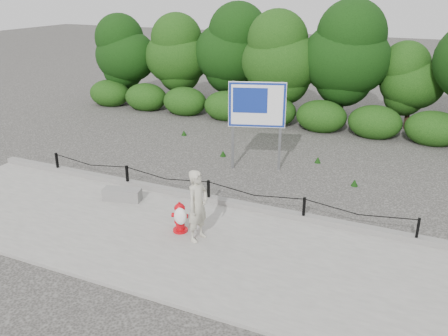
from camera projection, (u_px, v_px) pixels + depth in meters
name	position (u px, v px, depth m)	size (l,w,h in m)	color
ground	(209.00, 205.00, 12.22)	(90.00, 90.00, 0.00)	#2D2B28
sidewalk	(169.00, 239.00, 10.51)	(14.00, 4.00, 0.08)	gray
curb	(209.00, 199.00, 12.21)	(14.00, 0.22, 0.14)	slate
chain_barrier	(208.00, 188.00, 12.05)	(10.06, 0.06, 0.60)	black
treeline	(321.00, 56.00, 18.58)	(20.21, 3.92, 5.20)	black
fire_hydrant	(180.00, 218.00, 10.62)	(0.41, 0.42, 0.72)	red
pedestrian	(197.00, 206.00, 10.14)	(0.74, 0.65, 1.61)	#BAB49F
concrete_block	(122.00, 194.00, 12.25)	(0.98, 0.34, 0.31)	slate
advertising_sign	(257.00, 109.00, 13.87)	(1.62, 0.61, 2.70)	slate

